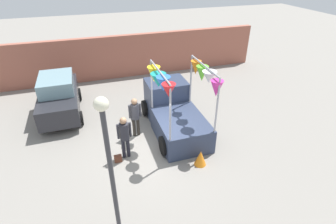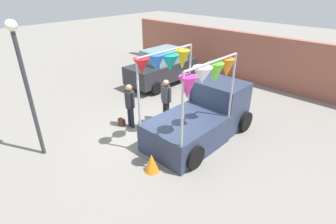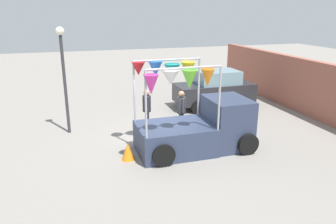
% 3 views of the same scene
% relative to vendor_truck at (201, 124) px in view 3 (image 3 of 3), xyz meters
% --- Properties ---
extents(ground_plane, '(60.00, 60.00, 0.00)m').
position_rel_vendor_truck_xyz_m(ground_plane, '(-1.30, -1.14, -0.95)').
color(ground_plane, gray).
extents(vendor_truck, '(2.48, 4.07, 3.17)m').
position_rel_vendor_truck_xyz_m(vendor_truck, '(0.00, 0.00, 0.00)').
color(vendor_truck, '#2D3851').
rests_on(vendor_truck, ground).
extents(parked_car, '(1.88, 4.00, 1.88)m').
position_rel_vendor_truck_xyz_m(parked_car, '(-4.76, 2.78, -0.00)').
color(parked_car, '#26262B').
rests_on(parked_car, ground).
extents(person_customer, '(0.53, 0.34, 1.75)m').
position_rel_vendor_truck_xyz_m(person_customer, '(-2.36, -1.40, 0.12)').
color(person_customer, black).
rests_on(person_customer, ground).
extents(person_vendor, '(0.53, 0.34, 1.76)m').
position_rel_vendor_truck_xyz_m(person_vendor, '(-1.70, -0.14, 0.12)').
color(person_vendor, '#2D2823').
rests_on(person_vendor, ground).
extents(handbag, '(0.28, 0.16, 0.28)m').
position_rel_vendor_truck_xyz_m(handbag, '(-2.71, -1.60, -0.81)').
color(handbag, '#592D1E').
rests_on(handbag, ground).
extents(street_lamp, '(0.32, 0.32, 4.22)m').
position_rel_vendor_truck_xyz_m(street_lamp, '(-3.10, -4.51, 1.78)').
color(street_lamp, '#333338').
rests_on(street_lamp, ground).
extents(brick_boundary_wall, '(18.00, 0.36, 2.60)m').
position_rel_vendor_truck_xyz_m(brick_boundary_wall, '(-1.30, 6.46, 0.35)').
color(brick_boundary_wall, '#9E5947').
rests_on(brick_boundary_wall, ground).
extents(folded_kite_bundle_tangerine, '(0.45, 0.45, 0.60)m').
position_rel_vendor_truck_xyz_m(folded_kite_bundle_tangerine, '(0.15, -2.68, -0.65)').
color(folded_kite_bundle_tangerine, orange).
rests_on(folded_kite_bundle_tangerine, ground).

